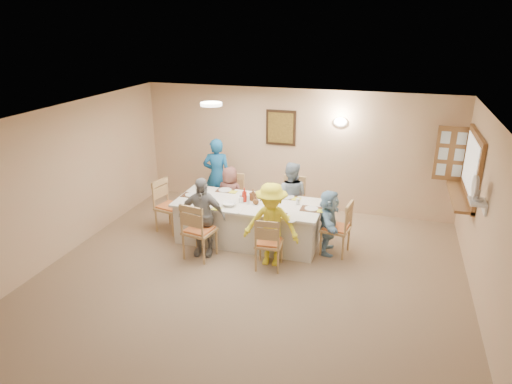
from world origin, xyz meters
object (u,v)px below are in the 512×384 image
(dining_table, at_px, (249,222))
(chair_front_right, at_px, (269,242))
(caregiver, at_px, (217,176))
(chair_left_end, at_px, (170,206))
(diner_back_left, at_px, (230,195))
(serving_hatch, at_px, (472,167))
(desk_fan, at_px, (477,191))
(diner_front_left, at_px, (202,217))
(chair_back_left, at_px, (232,198))
(condiment_ketchup, at_px, (244,195))
(chair_right_end, at_px, (336,227))
(chair_front_left, at_px, (200,230))
(diner_back_right, at_px, (290,197))
(diner_right_end, at_px, (328,222))
(chair_back_right, at_px, (291,203))
(diner_front_right, at_px, (271,225))

(dining_table, bearing_deg, chair_front_right, -53.13)
(chair_front_right, xyz_separation_m, caregiver, (-1.65, 1.95, 0.33))
(chair_left_end, relative_size, diner_back_left, 0.86)
(serving_hatch, distance_m, chair_front_right, 3.56)
(desk_fan, bearing_deg, dining_table, 170.78)
(dining_table, distance_m, diner_front_left, 0.96)
(chair_back_left, distance_m, condiment_ketchup, 1.04)
(serving_hatch, height_order, chair_right_end, serving_hatch)
(desk_fan, height_order, diner_back_left, desk_fan)
(chair_back_left, relative_size, condiment_ketchup, 3.70)
(serving_hatch, distance_m, diner_front_left, 4.53)
(serving_hatch, distance_m, chair_front_left, 4.61)
(diner_front_left, bearing_deg, chair_back_left, 82.23)
(serving_hatch, distance_m, diner_back_left, 4.32)
(diner_back_right, xyz_separation_m, condiment_ketchup, (-0.68, -0.68, 0.21))
(diner_back_right, relative_size, condiment_ketchup, 5.37)
(chair_front_right, height_order, diner_right_end, diner_right_end)
(dining_table, height_order, chair_front_right, chair_front_right)
(serving_hatch, xyz_separation_m, chair_back_left, (-4.21, 0.02, -1.04))
(chair_back_right, bearing_deg, chair_back_left, -177.97)
(chair_back_left, relative_size, chair_left_end, 0.94)
(chair_right_end, distance_m, diner_back_left, 2.26)
(chair_front_right, bearing_deg, caregiver, -54.98)
(chair_back_right, bearing_deg, caregiver, 170.05)
(chair_back_right, xyz_separation_m, condiment_ketchup, (-0.68, -0.80, 0.39))
(chair_back_left, relative_size, chair_front_right, 1.02)
(caregiver, bearing_deg, diner_back_right, 152.17)
(chair_right_end, xyz_separation_m, caregiver, (-2.60, 1.15, 0.30))
(chair_back_left, bearing_deg, condiment_ketchup, -62.07)
(chair_front_right, bearing_deg, chair_right_end, -145.11)
(serving_hatch, bearing_deg, chair_back_left, 179.75)
(serving_hatch, bearing_deg, caregiver, 175.48)
(chair_front_right, height_order, diner_front_right, diner_front_right)
(desk_fan, relative_size, chair_right_end, 0.31)
(chair_back_right, relative_size, chair_left_end, 1.00)
(chair_front_left, relative_size, caregiver, 0.65)
(chair_back_right, height_order, chair_right_end, chair_back_right)
(diner_front_right, height_order, condiment_ketchup, diner_front_right)
(chair_front_left, relative_size, diner_front_left, 0.73)
(dining_table, bearing_deg, chair_back_right, 53.13)
(caregiver, bearing_deg, chair_back_right, 156.10)
(chair_back_right, distance_m, diner_back_right, 0.21)
(chair_back_right, height_order, diner_right_end, diner_right_end)
(caregiver, bearing_deg, desk_fan, 147.40)
(chair_left_end, bearing_deg, chair_front_left, -118.27)
(chair_front_right, distance_m, diner_front_left, 1.23)
(chair_left_end, relative_size, condiment_ketchup, 3.94)
(chair_back_left, xyz_separation_m, chair_front_left, (0.00, -1.60, 0.04))
(caregiver, distance_m, condiment_ketchup, 1.51)
(diner_front_right, bearing_deg, condiment_ketchup, 132.85)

